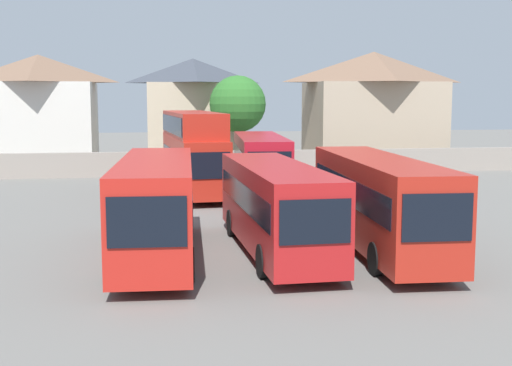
% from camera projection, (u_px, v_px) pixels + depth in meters
% --- Properties ---
extents(ground, '(140.00, 140.00, 0.00)m').
position_uv_depth(ground, '(219.00, 188.00, 42.78)').
color(ground, slate).
extents(depot_boundary_wall, '(56.00, 0.50, 1.80)m').
position_uv_depth(depot_boundary_wall, '(209.00, 163.00, 49.86)').
color(depot_boundary_wall, gray).
rests_on(depot_boundary_wall, ground).
extents(bus_1, '(3.12, 11.39, 3.54)m').
position_uv_depth(bus_1, '(156.00, 202.00, 24.22)').
color(bus_1, red).
rests_on(bus_1, ground).
extents(bus_2, '(2.77, 10.98, 3.29)m').
position_uv_depth(bus_2, '(275.00, 203.00, 24.86)').
color(bus_2, '#AF1A1B').
rests_on(bus_2, ground).
extents(bus_3, '(2.96, 12.13, 3.48)m').
position_uv_depth(bus_3, '(378.00, 198.00, 25.47)').
color(bus_3, '#AD2418').
rests_on(bus_3, ground).
extents(bus_4, '(3.36, 10.85, 4.88)m').
position_uv_depth(bus_4, '(194.00, 148.00, 39.80)').
color(bus_4, '#B12518').
rests_on(bus_4, ground).
extents(bus_5, '(3.38, 11.12, 3.47)m').
position_uv_depth(bus_5, '(260.00, 161.00, 40.09)').
color(bus_5, '#B11624').
rests_on(bus_5, ground).
extents(house_terrace_left, '(9.33, 7.92, 9.22)m').
position_uv_depth(house_terrace_left, '(40.00, 110.00, 56.12)').
color(house_terrace_left, silver).
rests_on(house_terrace_left, ground).
extents(house_terrace_centre, '(8.19, 8.36, 9.00)m').
position_uv_depth(house_terrace_centre, '(193.00, 111.00, 57.96)').
color(house_terrace_centre, '#C6B293').
rests_on(house_terrace_centre, ground).
extents(house_terrace_right, '(11.48, 8.25, 9.63)m').
position_uv_depth(house_terrace_right, '(373.00, 107.00, 58.90)').
color(house_terrace_right, tan).
rests_on(house_terrace_right, ground).
extents(tree_left_of_lot, '(4.37, 4.37, 7.41)m').
position_uv_depth(tree_left_of_lot, '(238.00, 104.00, 52.14)').
color(tree_left_of_lot, brown).
rests_on(tree_left_of_lot, ground).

